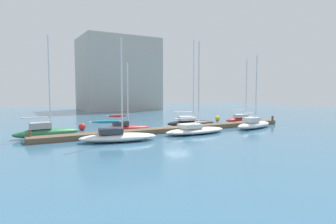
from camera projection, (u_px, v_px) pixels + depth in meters
The scene contains 14 objects.
ground_plane at pixel (177, 131), 31.51m from camera, with size 120.00×120.00×0.00m, color #386684.
dock_pier at pixel (177, 129), 31.49m from camera, with size 30.06×1.62×0.50m, color brown.
dock_piling_near_end at pixel (30, 136), 24.73m from camera, with size 0.28×0.28×1.10m, color brown.
dock_piling_far_end at pixel (272, 120), 38.21m from camera, with size 0.28×0.28×1.10m, color brown.
sailboat_0 at pixel (47, 131), 27.21m from camera, with size 6.17×2.06×9.68m.
sailboat_1 at pixel (117, 136), 25.04m from camera, with size 7.05×3.61×9.04m.
sailboat_2 at pixel (125, 127), 30.97m from camera, with size 5.57×2.22×7.46m.
sailboat_3 at pixel (195, 129), 29.52m from camera, with size 7.15×2.52×9.46m.
sailboat_4 at pixel (190, 122), 35.89m from camera, with size 6.52×3.22×10.74m.
sailboat_5 at pixel (254, 124), 33.81m from camera, with size 6.66×3.22×8.58m.
sailboat_6 at pixel (244, 119), 40.39m from camera, with size 6.07×2.48×8.89m.
mooring_buoy_yellow at pixel (217, 118), 42.53m from camera, with size 0.75×0.75×0.75m, color yellow.
mooring_buoy_red at pixel (82, 127), 32.26m from camera, with size 0.79×0.79×0.79m, color red.
harbor_building_distant at pixel (118, 75), 67.75m from camera, with size 17.18×12.91×16.63m, color #ADA89E.
Camera 1 is at (-16.54, -26.55, 4.45)m, focal length 30.56 mm.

